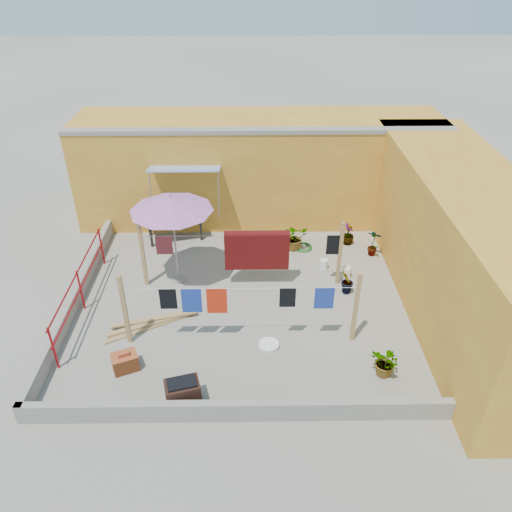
# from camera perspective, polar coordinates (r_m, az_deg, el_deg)

# --- Properties ---
(ground) EXTENTS (80.00, 80.00, 0.00)m
(ground) POSITION_cam_1_polar(r_m,az_deg,el_deg) (12.51, -1.63, -5.27)
(ground) COLOR #9E998E
(ground) RESTS_ON ground
(wall_back) EXTENTS (11.00, 3.27, 3.21)m
(wall_back) POSITION_cam_1_polar(r_m,az_deg,el_deg) (15.78, 0.31, 10.00)
(wall_back) COLOR gold
(wall_back) RESTS_ON ground
(wall_right) EXTENTS (2.40, 9.00, 3.20)m
(wall_right) POSITION_cam_1_polar(r_m,az_deg,el_deg) (12.61, 22.60, 1.06)
(wall_right) COLOR gold
(wall_right) RESTS_ON ground
(parapet_front) EXTENTS (8.30, 0.16, 0.44)m
(parapet_front) POSITION_cam_1_polar(r_m,az_deg,el_deg) (9.76, -1.90, -17.26)
(parapet_front) COLOR gray
(parapet_front) RESTS_ON ground
(parapet_left) EXTENTS (0.16, 7.30, 0.44)m
(parapet_left) POSITION_cam_1_polar(r_m,az_deg,el_deg) (13.10, -19.85, -4.35)
(parapet_left) COLOR gray
(parapet_left) RESTS_ON ground
(red_railing) EXTENTS (0.05, 4.20, 1.10)m
(red_railing) POSITION_cam_1_polar(r_m,az_deg,el_deg) (12.59, -19.52, -3.08)
(red_railing) COLOR #A61017
(red_railing) RESTS_ON ground
(clothesline_rig) EXTENTS (5.09, 2.35, 1.80)m
(clothesline_rig) POSITION_cam_1_polar(r_m,az_deg,el_deg) (12.37, -0.27, -0.06)
(clothesline_rig) COLOR tan
(clothesline_rig) RESTS_ON ground
(patio_umbrella) EXTENTS (2.60, 2.60, 2.48)m
(patio_umbrella) POSITION_cam_1_polar(r_m,az_deg,el_deg) (12.30, -9.67, 5.79)
(patio_umbrella) COLOR gray
(patio_umbrella) RESTS_ON ground
(outdoor_table) EXTENTS (1.82, 1.22, 0.78)m
(outdoor_table) POSITION_cam_1_polar(r_m,az_deg,el_deg) (14.98, -9.38, 4.43)
(outdoor_table) COLOR black
(outdoor_table) RESTS_ON ground
(brick_stack) EXTENTS (0.63, 0.56, 0.46)m
(brick_stack) POSITION_cam_1_polar(r_m,az_deg,el_deg) (11.00, -14.74, -11.61)
(brick_stack) COLOR #B35729
(brick_stack) RESTS_ON ground
(lumber_pile) EXTENTS (2.08, 1.12, 0.13)m
(lumber_pile) POSITION_cam_1_polar(r_m,az_deg,el_deg) (12.02, -11.96, -7.55)
(lumber_pile) COLOR tan
(lumber_pile) RESTS_ON ground
(brazier) EXTENTS (0.75, 0.60, 0.59)m
(brazier) POSITION_cam_1_polar(r_m,az_deg,el_deg) (10.04, -8.36, -15.24)
(brazier) COLOR black
(brazier) RESTS_ON ground
(white_basin) EXTENTS (0.47, 0.47, 0.08)m
(white_basin) POSITION_cam_1_polar(r_m,az_deg,el_deg) (11.26, 1.48, -10.09)
(white_basin) COLOR white
(white_basin) RESTS_ON ground
(water_jug_a) EXTENTS (0.21, 0.21, 0.33)m
(water_jug_a) POSITION_cam_1_polar(r_m,az_deg,el_deg) (13.75, 7.77, -0.95)
(water_jug_a) COLOR white
(water_jug_a) RESTS_ON ground
(water_jug_b) EXTENTS (0.23, 0.23, 0.36)m
(water_jug_b) POSITION_cam_1_polar(r_m,az_deg,el_deg) (13.50, 10.30, -1.83)
(water_jug_b) COLOR white
(water_jug_b) RESTS_ON ground
(green_hose) EXTENTS (0.55, 0.55, 0.08)m
(green_hose) POSITION_cam_1_polar(r_m,az_deg,el_deg) (14.66, 5.40, 1.05)
(green_hose) COLOR #176B1E
(green_hose) RESTS_ON ground
(plant_back_a) EXTENTS (0.85, 0.79, 0.78)m
(plant_back_a) POSITION_cam_1_polar(r_m,az_deg,el_deg) (14.43, 4.45, 2.18)
(plant_back_a) COLOR #245C1A
(plant_back_a) RESTS_ON ground
(plant_back_b) EXTENTS (0.45, 0.45, 0.65)m
(plant_back_b) POSITION_cam_1_polar(r_m,az_deg,el_deg) (14.91, 10.47, 2.47)
(plant_back_b) COLOR #245C1A
(plant_back_b) RESTS_ON ground
(plant_right_a) EXTENTS (0.53, 0.49, 0.84)m
(plant_right_a) POSITION_cam_1_polar(r_m,az_deg,el_deg) (14.45, 13.28, 1.51)
(plant_right_a) COLOR #245C1A
(plant_right_a) RESTS_ON ground
(plant_right_b) EXTENTS (0.42, 0.47, 0.71)m
(plant_right_b) POSITION_cam_1_polar(r_m,az_deg,el_deg) (12.79, 10.37, -2.93)
(plant_right_b) COLOR #245C1A
(plant_right_b) RESTS_ON ground
(plant_right_c) EXTENTS (0.79, 0.80, 0.67)m
(plant_right_c) POSITION_cam_1_polar(r_m,az_deg,el_deg) (10.77, 14.69, -11.73)
(plant_right_c) COLOR #245C1A
(plant_right_c) RESTS_ON ground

